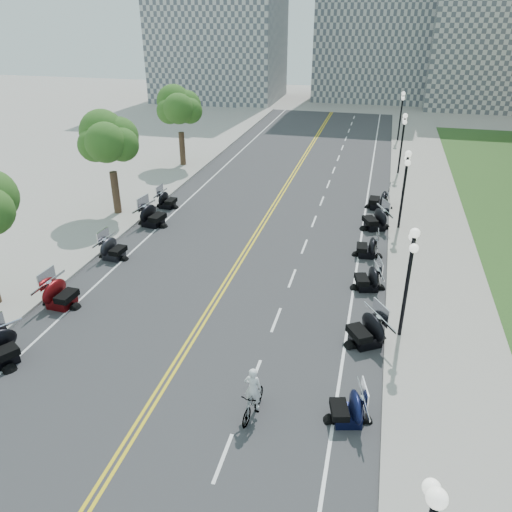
# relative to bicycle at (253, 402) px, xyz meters

# --- Properties ---
(ground) EXTENTS (160.00, 160.00, 0.00)m
(ground) POSITION_rel_bicycle_xyz_m (-3.65, 1.95, -0.56)
(ground) COLOR gray
(road) EXTENTS (16.00, 90.00, 0.01)m
(road) POSITION_rel_bicycle_xyz_m (-3.65, 11.95, -0.56)
(road) COLOR #333335
(road) RESTS_ON ground
(centerline_yellow_a) EXTENTS (0.12, 90.00, 0.00)m
(centerline_yellow_a) POSITION_rel_bicycle_xyz_m (-3.77, 11.95, -0.55)
(centerline_yellow_a) COLOR yellow
(centerline_yellow_a) RESTS_ON road
(centerline_yellow_b) EXTENTS (0.12, 90.00, 0.00)m
(centerline_yellow_b) POSITION_rel_bicycle_xyz_m (-3.53, 11.95, -0.55)
(centerline_yellow_b) COLOR yellow
(centerline_yellow_b) RESTS_ON road
(edge_line_north) EXTENTS (0.12, 90.00, 0.00)m
(edge_line_north) POSITION_rel_bicycle_xyz_m (2.75, 11.95, -0.55)
(edge_line_north) COLOR white
(edge_line_north) RESTS_ON road
(edge_line_south) EXTENTS (0.12, 90.00, 0.00)m
(edge_line_south) POSITION_rel_bicycle_xyz_m (-10.05, 11.95, -0.55)
(edge_line_south) COLOR white
(edge_line_south) RESTS_ON road
(lane_dash_5) EXTENTS (0.12, 2.00, 0.00)m
(lane_dash_5) POSITION_rel_bicycle_xyz_m (-0.45, -2.05, -0.55)
(lane_dash_5) COLOR white
(lane_dash_5) RESTS_ON road
(lane_dash_6) EXTENTS (0.12, 2.00, 0.00)m
(lane_dash_6) POSITION_rel_bicycle_xyz_m (-0.45, 1.95, -0.55)
(lane_dash_6) COLOR white
(lane_dash_6) RESTS_ON road
(lane_dash_7) EXTENTS (0.12, 2.00, 0.00)m
(lane_dash_7) POSITION_rel_bicycle_xyz_m (-0.45, 5.95, -0.55)
(lane_dash_7) COLOR white
(lane_dash_7) RESTS_ON road
(lane_dash_8) EXTENTS (0.12, 2.00, 0.00)m
(lane_dash_8) POSITION_rel_bicycle_xyz_m (-0.45, 9.95, -0.55)
(lane_dash_8) COLOR white
(lane_dash_8) RESTS_ON road
(lane_dash_9) EXTENTS (0.12, 2.00, 0.00)m
(lane_dash_9) POSITION_rel_bicycle_xyz_m (-0.45, 13.95, -0.55)
(lane_dash_9) COLOR white
(lane_dash_9) RESTS_ON road
(lane_dash_10) EXTENTS (0.12, 2.00, 0.00)m
(lane_dash_10) POSITION_rel_bicycle_xyz_m (-0.45, 17.95, -0.55)
(lane_dash_10) COLOR white
(lane_dash_10) RESTS_ON road
(lane_dash_11) EXTENTS (0.12, 2.00, 0.00)m
(lane_dash_11) POSITION_rel_bicycle_xyz_m (-0.45, 21.95, -0.55)
(lane_dash_11) COLOR white
(lane_dash_11) RESTS_ON road
(lane_dash_12) EXTENTS (0.12, 2.00, 0.00)m
(lane_dash_12) POSITION_rel_bicycle_xyz_m (-0.45, 25.95, -0.55)
(lane_dash_12) COLOR white
(lane_dash_12) RESTS_ON road
(lane_dash_13) EXTENTS (0.12, 2.00, 0.00)m
(lane_dash_13) POSITION_rel_bicycle_xyz_m (-0.45, 29.95, -0.55)
(lane_dash_13) COLOR white
(lane_dash_13) RESTS_ON road
(lane_dash_14) EXTENTS (0.12, 2.00, 0.00)m
(lane_dash_14) POSITION_rel_bicycle_xyz_m (-0.45, 33.95, -0.55)
(lane_dash_14) COLOR white
(lane_dash_14) RESTS_ON road
(lane_dash_15) EXTENTS (0.12, 2.00, 0.00)m
(lane_dash_15) POSITION_rel_bicycle_xyz_m (-0.45, 37.95, -0.55)
(lane_dash_15) COLOR white
(lane_dash_15) RESTS_ON road
(lane_dash_16) EXTENTS (0.12, 2.00, 0.00)m
(lane_dash_16) POSITION_rel_bicycle_xyz_m (-0.45, 41.95, -0.55)
(lane_dash_16) COLOR white
(lane_dash_16) RESTS_ON road
(lane_dash_17) EXTENTS (0.12, 2.00, 0.00)m
(lane_dash_17) POSITION_rel_bicycle_xyz_m (-0.45, 45.95, -0.55)
(lane_dash_17) COLOR white
(lane_dash_17) RESTS_ON road
(lane_dash_18) EXTENTS (0.12, 2.00, 0.00)m
(lane_dash_18) POSITION_rel_bicycle_xyz_m (-0.45, 49.95, -0.55)
(lane_dash_18) COLOR white
(lane_dash_18) RESTS_ON road
(lane_dash_19) EXTENTS (0.12, 2.00, 0.00)m
(lane_dash_19) POSITION_rel_bicycle_xyz_m (-0.45, 53.95, -0.55)
(lane_dash_19) COLOR white
(lane_dash_19) RESTS_ON road
(sidewalk_north) EXTENTS (5.00, 90.00, 0.15)m
(sidewalk_north) POSITION_rel_bicycle_xyz_m (6.85, 11.95, -0.49)
(sidewalk_north) COLOR #9E9991
(sidewalk_north) RESTS_ON ground
(sidewalk_south) EXTENTS (5.00, 90.00, 0.15)m
(sidewalk_south) POSITION_rel_bicycle_xyz_m (-14.15, 11.95, -0.49)
(sidewalk_south) COLOR #9E9991
(sidewalk_south) RESTS_ON ground
(distant_block_a) EXTENTS (18.00, 14.00, 26.00)m
(distant_block_a) POSITION_rel_bicycle_xyz_m (-21.65, 63.95, 12.44)
(distant_block_a) COLOR gray
(distant_block_a) RESTS_ON ground
(distant_block_c) EXTENTS (20.00, 14.00, 22.00)m
(distant_block_c) POSITION_rel_bicycle_xyz_m (18.35, 66.95, 10.44)
(distant_block_c) COLOR gray
(distant_block_c) RESTS_ON ground
(street_lamp_2) EXTENTS (0.50, 1.20, 4.90)m
(street_lamp_2) POSITION_rel_bicycle_xyz_m (4.95, 5.95, 2.04)
(street_lamp_2) COLOR black
(street_lamp_2) RESTS_ON sidewalk_north
(street_lamp_3) EXTENTS (0.50, 1.20, 4.90)m
(street_lamp_3) POSITION_rel_bicycle_xyz_m (4.95, 17.95, 2.04)
(street_lamp_3) COLOR black
(street_lamp_3) RESTS_ON sidewalk_north
(street_lamp_4) EXTENTS (0.50, 1.20, 4.90)m
(street_lamp_4) POSITION_rel_bicycle_xyz_m (4.95, 29.95, 2.04)
(street_lamp_4) COLOR black
(street_lamp_4) RESTS_ON sidewalk_north
(street_lamp_5) EXTENTS (0.50, 1.20, 4.90)m
(street_lamp_5) POSITION_rel_bicycle_xyz_m (4.95, 41.95, 2.04)
(street_lamp_5) COLOR black
(street_lamp_5) RESTS_ON sidewalk_north
(tree_3) EXTENTS (4.80, 4.80, 9.20)m
(tree_3) POSITION_rel_bicycle_xyz_m (-13.65, 15.95, 4.19)
(tree_3) COLOR #235619
(tree_3) RESTS_ON sidewalk_south
(tree_4) EXTENTS (4.80, 4.80, 9.20)m
(tree_4) POSITION_rel_bicycle_xyz_m (-13.65, 27.95, 4.19)
(tree_4) COLOR #235619
(tree_4) RESTS_ON sidewalk_south
(motorcycle_n_5) EXTENTS (2.17, 2.17, 1.25)m
(motorcycle_n_5) POSITION_rel_bicycle_xyz_m (3.19, 0.50, 0.06)
(motorcycle_n_5) COLOR black
(motorcycle_n_5) RESTS_ON road
(motorcycle_n_6) EXTENTS (2.91, 2.91, 1.47)m
(motorcycle_n_6) POSITION_rel_bicycle_xyz_m (3.55, 5.15, 0.18)
(motorcycle_n_6) COLOR black
(motorcycle_n_6) RESTS_ON road
(motorcycle_n_7) EXTENTS (2.28, 2.28, 1.31)m
(motorcycle_n_7) POSITION_rel_bicycle_xyz_m (3.39, 9.82, 0.09)
(motorcycle_n_7) COLOR black
(motorcycle_n_7) RESTS_ON road
(motorcycle_n_8) EXTENTS (1.93, 1.93, 1.28)m
(motorcycle_n_8) POSITION_rel_bicycle_xyz_m (3.18, 13.57, 0.08)
(motorcycle_n_8) COLOR black
(motorcycle_n_8) RESTS_ON road
(motorcycle_n_9) EXTENTS (2.85, 2.85, 1.51)m
(motorcycle_n_9) POSITION_rel_bicycle_xyz_m (3.47, 17.66, 0.19)
(motorcycle_n_9) COLOR black
(motorcycle_n_9) RESTS_ON road
(motorcycle_n_10) EXTENTS (2.27, 2.27, 1.49)m
(motorcycle_n_10) POSITION_rel_bicycle_xyz_m (3.60, 21.39, 0.18)
(motorcycle_n_10) COLOR black
(motorcycle_n_10) RESTS_ON road
(motorcycle_s_6) EXTENTS (2.20, 2.20, 1.46)m
(motorcycle_s_6) POSITION_rel_bicycle_xyz_m (-10.55, 4.65, 0.17)
(motorcycle_s_6) COLOR #590A0C
(motorcycle_s_6) RESTS_ON road
(motorcycle_s_7) EXTENTS (2.06, 2.06, 1.34)m
(motorcycle_s_7) POSITION_rel_bicycle_xyz_m (-10.63, 9.81, 0.11)
(motorcycle_s_7) COLOR black
(motorcycle_s_7) RESTS_ON road
(motorcycle_s_8) EXTENTS (2.50, 2.50, 1.54)m
(motorcycle_s_8) POSITION_rel_bicycle_xyz_m (-10.49, 14.73, 0.21)
(motorcycle_s_8) COLOR black
(motorcycle_s_8) RESTS_ON road
(motorcycle_s_9) EXTENTS (1.88, 1.88, 1.27)m
(motorcycle_s_9) POSITION_rel_bicycle_xyz_m (-10.89, 17.99, 0.07)
(motorcycle_s_9) COLOR black
(motorcycle_s_9) RESTS_ON road
(bicycle) EXTENTS (0.77, 1.92, 1.12)m
(bicycle) POSITION_rel_bicycle_xyz_m (0.00, 0.00, 0.00)
(bicycle) COLOR #A51414
(bicycle) RESTS_ON road
(cyclist_rider) EXTENTS (0.60, 0.40, 1.66)m
(cyclist_rider) POSITION_rel_bicycle_xyz_m (0.00, 0.00, 1.39)
(cyclist_rider) COLOR silver
(cyclist_rider) RESTS_ON bicycle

